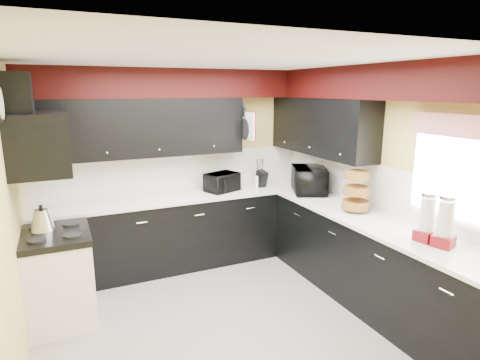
# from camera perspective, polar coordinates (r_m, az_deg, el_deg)

# --- Properties ---
(ground) EXTENTS (3.60, 3.60, 0.00)m
(ground) POSITION_cam_1_polar(r_m,az_deg,el_deg) (4.21, -1.37, -19.55)
(ground) COLOR gray
(ground) RESTS_ON ground
(wall_back) EXTENTS (3.60, 0.06, 2.50)m
(wall_back) POSITION_cam_1_polar(r_m,az_deg,el_deg) (5.36, -9.03, 1.82)
(wall_back) COLOR #E0C666
(wall_back) RESTS_ON ground
(wall_right) EXTENTS (0.06, 3.60, 2.50)m
(wall_right) POSITION_cam_1_polar(r_m,az_deg,el_deg) (4.68, 19.24, -0.33)
(wall_right) COLOR #E0C666
(wall_right) RESTS_ON ground
(wall_left) EXTENTS (0.06, 3.60, 2.50)m
(wall_left) POSITION_cam_1_polar(r_m,az_deg,el_deg) (3.45, -30.30, -5.93)
(wall_left) COLOR #E0C666
(wall_left) RESTS_ON ground
(ceiling) EXTENTS (3.60, 3.60, 0.06)m
(ceiling) POSITION_cam_1_polar(r_m,az_deg,el_deg) (3.57, -1.60, 16.73)
(ceiling) COLOR white
(ceiling) RESTS_ON wall_back
(cab_back) EXTENTS (3.60, 0.60, 0.90)m
(cab_back) POSITION_cam_1_polar(r_m,az_deg,el_deg) (5.29, -7.84, -7.27)
(cab_back) COLOR black
(cab_back) RESTS_ON ground
(cab_right) EXTENTS (0.60, 3.00, 0.90)m
(cab_right) POSITION_cam_1_polar(r_m,az_deg,el_deg) (4.52, 18.32, -11.40)
(cab_right) COLOR black
(cab_right) RESTS_ON ground
(counter_back) EXTENTS (3.62, 0.64, 0.04)m
(counter_back) POSITION_cam_1_polar(r_m,az_deg,el_deg) (5.15, -8.00, -2.35)
(counter_back) COLOR white
(counter_back) RESTS_ON cab_back
(counter_right) EXTENTS (0.64, 3.02, 0.04)m
(counter_right) POSITION_cam_1_polar(r_m,az_deg,el_deg) (4.36, 18.75, -5.75)
(counter_right) COLOR white
(counter_right) RESTS_ON cab_right
(splash_back) EXTENTS (3.60, 0.02, 0.50)m
(splash_back) POSITION_cam_1_polar(r_m,az_deg,el_deg) (5.36, -8.98, 1.18)
(splash_back) COLOR white
(splash_back) RESTS_ON counter_back
(splash_right) EXTENTS (0.02, 3.60, 0.50)m
(splash_right) POSITION_cam_1_polar(r_m,az_deg,el_deg) (4.69, 19.10, -1.05)
(splash_right) COLOR white
(splash_right) RESTS_ON counter_right
(upper_back) EXTENTS (2.60, 0.35, 0.70)m
(upper_back) POSITION_cam_1_polar(r_m,az_deg,el_deg) (5.01, -14.26, 7.19)
(upper_back) COLOR black
(upper_back) RESTS_ON wall_back
(upper_right) EXTENTS (0.35, 1.80, 0.70)m
(upper_right) POSITION_cam_1_polar(r_m,az_deg,el_deg) (5.17, 11.37, 7.50)
(upper_right) COLOR black
(upper_right) RESTS_ON wall_right
(soffit_back) EXTENTS (3.60, 0.36, 0.35)m
(soffit_back) POSITION_cam_1_polar(r_m,az_deg,el_deg) (5.09, -8.90, 13.43)
(soffit_back) COLOR black
(soffit_back) RESTS_ON wall_back
(soffit_right) EXTENTS (0.36, 3.24, 0.35)m
(soffit_right) POSITION_cam_1_polar(r_m,az_deg,el_deg) (4.32, 20.20, 12.96)
(soffit_right) COLOR black
(soffit_right) RESTS_ON wall_right
(stove) EXTENTS (0.60, 0.75, 0.86)m
(stove) POSITION_cam_1_polar(r_m,az_deg,el_deg) (4.42, -24.23, -12.77)
(stove) COLOR white
(stove) RESTS_ON ground
(cooktop) EXTENTS (0.62, 0.77, 0.06)m
(cooktop) POSITION_cam_1_polar(r_m,az_deg,el_deg) (4.26, -24.80, -7.14)
(cooktop) COLOR black
(cooktop) RESTS_ON stove
(hood) EXTENTS (0.50, 0.78, 0.55)m
(hood) POSITION_cam_1_polar(r_m,az_deg,el_deg) (4.06, -26.67, 4.72)
(hood) COLOR black
(hood) RESTS_ON wall_left
(hood_duct) EXTENTS (0.24, 0.40, 0.40)m
(hood_duct) POSITION_cam_1_polar(r_m,az_deg,el_deg) (4.04, -29.14, 10.44)
(hood_duct) COLOR black
(hood_duct) RESTS_ON wall_left
(window) EXTENTS (0.03, 0.86, 0.96)m
(window) POSITION_cam_1_polar(r_m,az_deg,el_deg) (4.03, 28.18, 1.18)
(window) COLOR white
(window) RESTS_ON wall_right
(valance) EXTENTS (0.04, 0.88, 0.20)m
(valance) POSITION_cam_1_polar(r_m,az_deg,el_deg) (3.93, 28.30, 6.84)
(valance) COLOR red
(valance) RESTS_ON wall_right
(pan_top) EXTENTS (0.03, 0.22, 0.40)m
(pan_top) POSITION_cam_1_polar(r_m,az_deg,el_deg) (5.32, 0.10, 10.04)
(pan_top) COLOR black
(pan_top) RESTS_ON upper_back
(pan_mid) EXTENTS (0.03, 0.28, 0.46)m
(pan_mid) POSITION_cam_1_polar(r_m,az_deg,el_deg) (5.22, 0.69, 7.23)
(pan_mid) COLOR black
(pan_mid) RESTS_ON upper_back
(pan_low) EXTENTS (0.03, 0.24, 0.42)m
(pan_low) POSITION_cam_1_polar(r_m,az_deg,el_deg) (5.46, -0.48, 7.16)
(pan_low) COLOR black
(pan_low) RESTS_ON upper_back
(cut_board) EXTENTS (0.03, 0.26, 0.35)m
(cut_board) POSITION_cam_1_polar(r_m,az_deg,el_deg) (5.11, 1.38, 7.68)
(cut_board) COLOR white
(cut_board) RESTS_ON upper_back
(baskets) EXTENTS (0.27, 0.27, 0.50)m
(baskets) POSITION_cam_1_polar(r_m,az_deg,el_deg) (4.55, 16.18, -1.39)
(baskets) COLOR brown
(baskets) RESTS_ON upper_right
(deco_plate) EXTENTS (0.03, 0.24, 0.24)m
(deco_plate) POSITION_cam_1_polar(r_m,az_deg,el_deg) (4.31, 23.19, 11.72)
(deco_plate) COLOR white
(deco_plate) RESTS_ON wall_right
(toaster_oven) EXTENTS (0.51, 0.47, 0.24)m
(toaster_oven) POSITION_cam_1_polar(r_m,az_deg,el_deg) (5.28, -2.51, -0.30)
(toaster_oven) COLOR black
(toaster_oven) RESTS_ON counter_back
(microwave) EXTENTS (0.61, 0.71, 0.33)m
(microwave) POSITION_cam_1_polar(r_m,az_deg,el_deg) (5.28, 9.85, 0.02)
(microwave) COLOR black
(microwave) RESTS_ON counter_right
(utensil_crock) EXTENTS (0.18, 0.18, 0.16)m
(utensil_crock) POSITION_cam_1_polar(r_m,az_deg,el_deg) (5.55, 2.81, -0.09)
(utensil_crock) COLOR white
(utensil_crock) RESTS_ON counter_back
(knife_block) EXTENTS (0.13, 0.16, 0.23)m
(knife_block) POSITION_cam_1_polar(r_m,az_deg,el_deg) (5.50, 3.04, 0.16)
(knife_block) COLOR black
(knife_block) RESTS_ON counter_back
(kettle) EXTENTS (0.25, 0.25, 0.21)m
(kettle) POSITION_cam_1_polar(r_m,az_deg,el_deg) (4.33, -26.33, -5.09)
(kettle) COLOR #B0B0B5
(kettle) RESTS_ON cooktop
(dispenser_a) EXTENTS (0.21, 0.21, 0.44)m
(dispenser_a) POSITION_cam_1_polar(r_m,az_deg,el_deg) (3.81, 27.18, -5.38)
(dispenser_a) COLOR #5E1000
(dispenser_a) RESTS_ON counter_right
(dispenser_b) EXTENTS (0.17, 0.17, 0.42)m
(dispenser_b) POSITION_cam_1_polar(r_m,az_deg,el_deg) (3.89, 25.07, -4.94)
(dispenser_b) COLOR maroon
(dispenser_b) RESTS_ON counter_right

